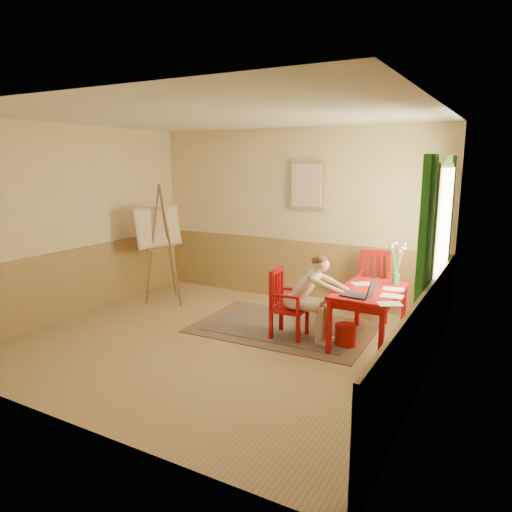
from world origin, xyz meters
The scene contains 14 objects.
room centered at (0.00, 0.00, 1.40)m, with size 5.04×4.54×2.84m.
wainscot centered at (0.00, 0.80, 0.50)m, with size 5.00×4.50×1.00m.
window centered at (2.42, 1.10, 1.35)m, with size 0.12×2.01×2.20m.
wall_portrait centered at (0.25, 2.20, 1.90)m, with size 0.60×0.05×0.76m.
rug centered at (0.51, 0.86, 0.01)m, with size 2.45×1.68×0.02m.
table centered at (1.70, 0.85, 0.63)m, with size 0.73×1.21×0.72m.
chair_left centered at (0.69, 0.57, 0.45)m, with size 0.44×0.43×0.91m.
chair_back centered at (1.46, 1.91, 0.49)m, with size 0.53×0.54×0.99m.
figure centered at (1.00, 0.59, 0.63)m, with size 0.85×0.38×1.14m.
laptop centered at (1.71, 0.46, 0.77)m, with size 0.41×0.27×0.24m.
papers centered at (1.90, 0.76, 0.72)m, with size 0.84×1.01×0.00m.
vase centered at (1.92, 1.26, 0.97)m, with size 0.18×0.27×0.56m.
wastebasket centered at (1.47, 0.65, 0.14)m, with size 0.26×0.26×0.28m, color #BA110E.
easel centered at (-1.86, 1.11, 1.14)m, with size 0.72×0.86×1.93m.
Camera 1 is at (3.21, -4.78, 2.28)m, focal length 33.16 mm.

